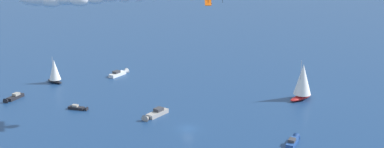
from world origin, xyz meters
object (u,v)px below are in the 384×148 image
Objects in this scene: motorboat_far_stbd at (154,114)px; motorboat_inshore at (293,141)px; motorboat_far_port at (79,108)px; sailboat_near_centre at (55,71)px; motorboat_trailing at (13,98)px; motorboat_ahead at (120,73)px; sailboat_outer_ring_a at (303,81)px.

motorboat_inshore is (35.18, 7.86, -0.13)m from motorboat_far_stbd.
sailboat_near_centre is at bearing 156.67° from motorboat_far_port.
sailboat_near_centre reaches higher than motorboat_far_port.
sailboat_near_centre is 1.47× the size of motorboat_far_port.
sailboat_near_centre is 1.18× the size of motorboat_trailing.
motorboat_trailing is at bearing -158.78° from motorboat_far_stbd.
motorboat_far_port is 32.76m from motorboat_ahead.
sailboat_near_centre reaches higher than motorboat_trailing.
sailboat_outer_ring_a is at bearing 57.96° from motorboat_far_stbd.
motorboat_inshore is at bearing -10.00° from motorboat_ahead.
motorboat_inshore is at bearing 4.45° from sailboat_near_centre.
motorboat_trailing is (-20.50, -6.55, 0.10)m from motorboat_far_port.
motorboat_far_port is 21.53m from motorboat_trailing.
motorboat_inshore is 70.65m from motorboat_ahead.
sailboat_near_centre is 1.20× the size of motorboat_inshore.
sailboat_outer_ring_a reaches higher than motorboat_trailing.
motorboat_trailing reaches higher than motorboat_inshore.
sailboat_near_centre is 0.72× the size of sailboat_outer_ring_a.
sailboat_outer_ring_a reaches higher than motorboat_far_stbd.
sailboat_outer_ring_a reaches higher than sailboat_near_centre.
motorboat_inshore is at bearing 17.09° from motorboat_far_port.
motorboat_inshore is at bearing -65.65° from sailboat_outer_ring_a.
motorboat_far_port is 20.98m from motorboat_far_stbd.
motorboat_far_stbd is at bearing -167.41° from motorboat_inshore.
motorboat_inshore is (54.22, 16.67, 0.09)m from motorboat_far_port.
sailboat_near_centre is at bearing -175.55° from motorboat_inshore.
motorboat_ahead is at bearing 117.95° from motorboat_far_port.
motorboat_trailing is at bearing -162.74° from motorboat_inshore.
motorboat_far_stbd is 0.74× the size of sailboat_outer_ring_a.
sailboat_near_centre is at bearing 103.00° from motorboat_trailing.
motorboat_trailing is at bearing -98.26° from motorboat_ahead.
motorboat_inshore is 78.25m from motorboat_trailing.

